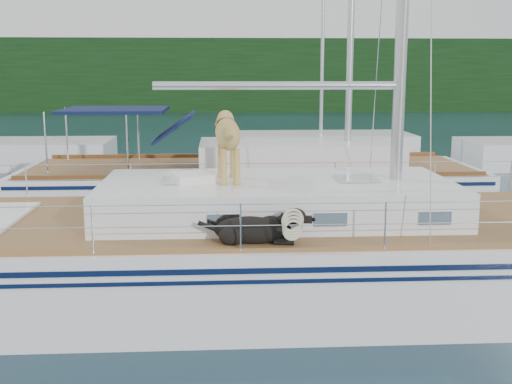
{
  "coord_description": "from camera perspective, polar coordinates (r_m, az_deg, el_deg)",
  "views": [
    {
      "loc": [
        -0.05,
        -9.4,
        3.43
      ],
      "look_at": [
        0.5,
        0.2,
        1.6
      ],
      "focal_mm": 45.0,
      "sensor_mm": 36.0,
      "label": 1
    }
  ],
  "objects": [
    {
      "name": "shore_bank",
      "position": [
        55.67,
        -3.25,
        7.84
      ],
      "size": [
        92.0,
        1.0,
        1.2
      ],
      "primitive_type": "cube",
      "color": "#595147",
      "rests_on": "ground"
    },
    {
      "name": "main_sailboat",
      "position": [
        9.79,
        -2.33,
        -5.54
      ],
      "size": [
        12.0,
        3.81,
        14.01
      ],
      "color": "white",
      "rests_on": "ground"
    },
    {
      "name": "neighbor_sailboat",
      "position": [
        15.74,
        -0.15,
        0.51
      ],
      "size": [
        11.0,
        3.5,
        13.3
      ],
      "color": "white",
      "rests_on": "ground"
    },
    {
      "name": "bg_boat_center",
      "position": [
        25.89,
        5.76,
        4.11
      ],
      "size": [
        7.2,
        3.0,
        11.65
      ],
      "color": "white",
      "rests_on": "ground"
    },
    {
      "name": "tree_line",
      "position": [
        54.4,
        -3.27,
        10.3
      ],
      "size": [
        90.0,
        3.0,
        6.0
      ],
      "primitive_type": "cube",
      "color": "black",
      "rests_on": "ground"
    },
    {
      "name": "ground",
      "position": [
        10.0,
        -2.83,
        -9.29
      ],
      "size": [
        120.0,
        120.0,
        0.0
      ],
      "primitive_type": "plane",
      "color": "black",
      "rests_on": "ground"
    }
  ]
}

